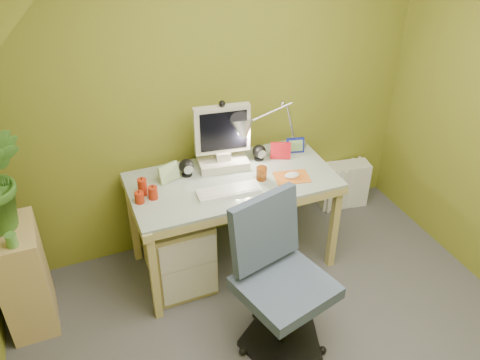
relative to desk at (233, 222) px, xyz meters
name	(u,v)px	position (x,y,z in m)	size (l,w,h in m)	color
wall_back	(207,93)	(-0.02, 0.42, 0.83)	(3.20, 0.01, 2.40)	olive
slope_ceiling	(67,145)	(-1.02, -1.18, 1.48)	(1.10, 3.20, 1.10)	white
desk	(233,222)	(0.00, 0.00, 0.00)	(1.39, 0.70, 0.75)	tan
monitor	(222,135)	(0.00, 0.18, 0.62)	(0.36, 0.21, 0.49)	beige
speaker_left	(187,168)	(-0.27, 0.16, 0.43)	(0.10, 0.10, 0.12)	black
speaker_right	(259,153)	(0.27, 0.16, 0.43)	(0.10, 0.10, 0.12)	black
keyboard	(229,191)	(-0.08, -0.14, 0.38)	(0.42, 0.13, 0.02)	white
mousepad	(292,177)	(0.38, -0.14, 0.38)	(0.23, 0.16, 0.01)	orange
mouse	(292,175)	(0.38, -0.14, 0.39)	(0.11, 0.07, 0.04)	white
amber_tumbler	(261,173)	(0.18, -0.08, 0.42)	(0.07, 0.07, 0.09)	#9A4C16
candle_cluster	(144,190)	(-0.60, 0.01, 0.43)	(0.15, 0.13, 0.11)	#AC280E
photo_frame_red	(281,151)	(0.42, 0.12, 0.43)	(0.14, 0.02, 0.12)	#B5131D
photo_frame_blue	(295,145)	(0.56, 0.16, 0.43)	(0.13, 0.02, 0.11)	navy
photo_frame_green	(169,173)	(-0.40, 0.14, 0.44)	(0.15, 0.02, 0.13)	#A2C688
desk_lamp	(282,115)	(0.45, 0.18, 0.68)	(0.58, 0.25, 0.62)	#B4B5B8
side_ledge	(24,277)	(-1.42, -0.02, 0.00)	(0.28, 0.43, 0.74)	tan
green_cup	(12,240)	(-1.40, -0.17, 0.41)	(0.06, 0.06, 0.08)	#508D3A
task_chair	(285,285)	(0.00, -0.82, 0.14)	(0.56, 0.56, 1.02)	#3A475F
radiator	(344,185)	(1.15, 0.32, -0.17)	(0.40, 0.16, 0.40)	silver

